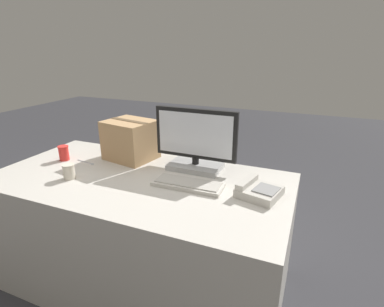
% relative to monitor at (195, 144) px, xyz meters
% --- Properties ---
extents(ground_plane, '(12.00, 12.00, 0.00)m').
position_rel_monitor_xyz_m(ground_plane, '(-0.26, -0.27, -0.93)').
color(ground_plane, '#38383D').
extents(office_desk, '(1.80, 0.90, 0.76)m').
position_rel_monitor_xyz_m(office_desk, '(-0.26, -0.27, -0.55)').
color(office_desk, beige).
rests_on(office_desk, ground_plane).
extents(monitor, '(0.53, 0.21, 0.39)m').
position_rel_monitor_xyz_m(monitor, '(0.00, 0.00, 0.00)').
color(monitor, '#B7B7B7').
rests_on(monitor, office_desk).
extents(keyboard, '(0.41, 0.16, 0.03)m').
position_rel_monitor_xyz_m(keyboard, '(0.06, -0.26, -0.15)').
color(keyboard, beige).
rests_on(keyboard, office_desk).
extents(desk_phone, '(0.25, 0.24, 0.08)m').
position_rel_monitor_xyz_m(desk_phone, '(0.45, -0.22, -0.14)').
color(desk_phone, beige).
rests_on(desk_phone, office_desk).
extents(paper_cup_left, '(0.07, 0.07, 0.10)m').
position_rel_monitor_xyz_m(paper_cup_left, '(-0.90, -0.21, -0.12)').
color(paper_cup_left, red).
rests_on(paper_cup_left, office_desk).
extents(paper_cup_right, '(0.07, 0.07, 0.09)m').
position_rel_monitor_xyz_m(paper_cup_right, '(-0.64, -0.43, -0.12)').
color(paper_cup_right, beige).
rests_on(paper_cup_right, office_desk).
extents(spoon, '(0.16, 0.04, 0.00)m').
position_rel_monitor_xyz_m(spoon, '(-0.71, -0.19, -0.17)').
color(spoon, '#B2B2B7').
rests_on(spoon, office_desk).
extents(cardboard_box, '(0.36, 0.32, 0.27)m').
position_rel_monitor_xyz_m(cardboard_box, '(-0.49, 0.00, -0.03)').
color(cardboard_box, tan).
rests_on(cardboard_box, office_desk).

